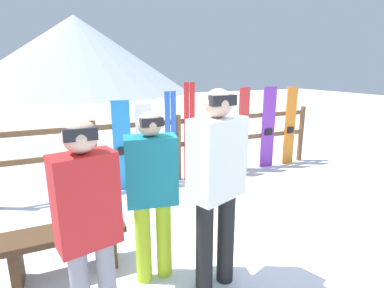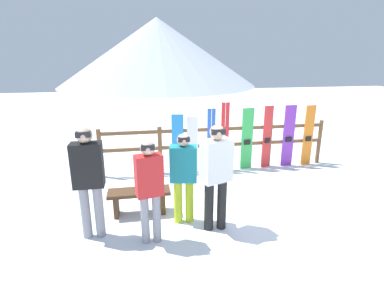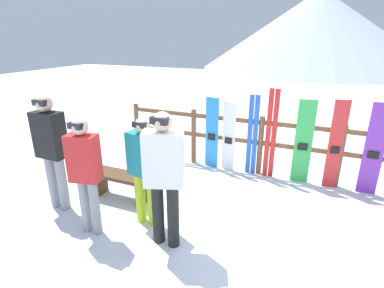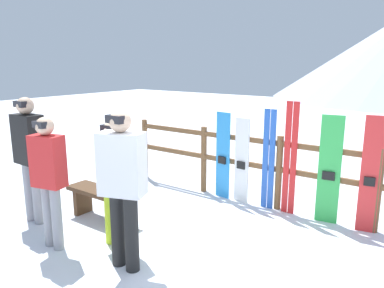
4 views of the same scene
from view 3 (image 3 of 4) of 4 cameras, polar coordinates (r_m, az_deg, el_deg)
ground_plane at (r=4.28m, az=6.32°, el=-17.23°), size 40.00×40.00×0.00m
mountain_backdrop at (r=27.51m, az=22.66°, el=19.41°), size 18.00×18.00×6.00m
fence at (r=5.88m, az=12.95°, el=0.72°), size 5.68×0.10×1.16m
bench at (r=5.10m, az=-13.56°, el=-6.84°), size 1.11×0.36×0.46m
person_black at (r=4.90m, az=-25.25°, el=-0.29°), size 0.45×0.25×1.79m
person_red at (r=4.12m, az=-19.72°, el=-4.46°), size 0.43×0.30×1.63m
person_teal at (r=4.16m, az=-9.07°, el=-4.00°), size 0.48×0.32×1.58m
person_white at (r=3.65m, az=-5.35°, el=-5.37°), size 0.54×0.41×1.77m
snowboard_blue at (r=6.04m, az=3.80°, el=2.02°), size 0.28×0.09×1.45m
snowboard_white at (r=5.95m, az=7.02°, el=1.30°), size 0.26×0.08×1.39m
ski_pair_blue at (r=5.82m, az=11.44°, el=1.58°), size 0.19×0.02×1.57m
ski_pair_red at (r=5.75m, az=14.82°, el=1.78°), size 0.19×0.02×1.70m
snowboard_green at (r=5.72m, az=20.43°, el=0.26°), size 0.31×0.09×1.55m
snowboard_red at (r=5.73m, az=25.71°, el=-0.28°), size 0.25×0.09×1.59m
snowboard_purple at (r=5.79m, az=31.35°, el=-1.04°), size 0.30×0.06×1.59m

